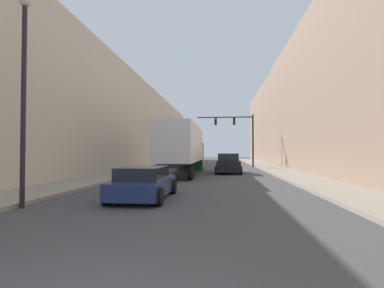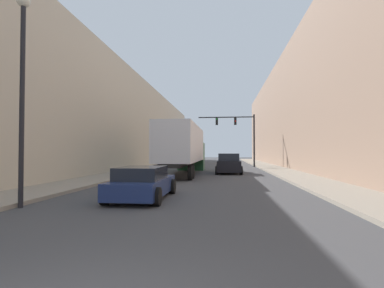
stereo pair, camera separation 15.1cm
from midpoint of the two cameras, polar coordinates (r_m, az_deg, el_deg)
The scene contains 9 objects.
sidewalk_right at distance 33.13m, azimuth 14.94°, elevation -4.52°, with size 2.80×80.00×0.15m.
sidewalk_left at distance 33.71m, azimuth -8.38°, elevation -4.50°, with size 2.80×80.00×0.15m.
building_right at distance 34.39m, azimuth 22.16°, elevation 6.51°, with size 6.00×80.00×13.16m.
building_left at distance 35.17m, azimuth -15.33°, elevation 4.25°, with size 6.00×80.00×10.68m.
semi_truck at distance 25.06m, azimuth -1.79°, elevation -0.63°, with size 2.58×13.54×3.89m.
sedan_car at distance 12.07m, azimuth -9.51°, elevation -7.37°, with size 2.09×4.33×1.27m.
suv_car at distance 26.24m, azimuth 6.69°, elevation -3.75°, with size 2.19×4.92×1.71m.
traffic_signal_gantry at distance 37.53m, azimuth 8.89°, elevation 2.57°, with size 6.97×0.35×6.46m.
street_lamp at distance 11.71m, azimuth -29.70°, elevation 12.07°, with size 0.44×0.44×7.16m.
Camera 1 is at (1.36, -2.67, 1.86)m, focal length 28.00 mm.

